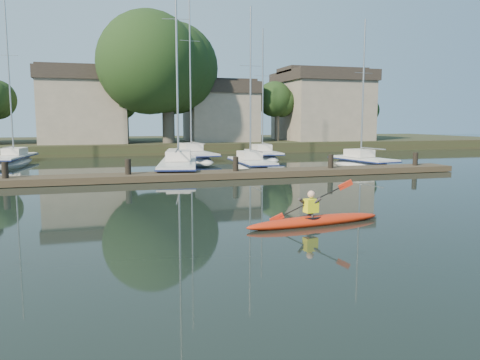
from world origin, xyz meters
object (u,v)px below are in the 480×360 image
object	(u,v)px
sailboat_2	(179,175)
dock	(184,176)
kayak	(314,219)
sailboat_4	(362,168)
sailboat_3	(251,170)
sailboat_6	(192,161)
sailboat_7	(263,160)
sailboat_5	(14,165)

from	to	relation	value
sailboat_2	dock	bearing A→B (deg)	-83.48
kayak	sailboat_4	xyz separation A→B (m)	(11.52, 16.47, -0.37)
sailboat_3	sailboat_6	xyz separation A→B (m)	(-2.47, 8.82, -0.02)
sailboat_6	sailboat_4	bearing A→B (deg)	-47.36
kayak	sailboat_3	world-z (taller)	sailboat_3
sailboat_2	sailboat_3	size ratio (longest dim) A/B	1.36
kayak	dock	size ratio (longest dim) A/B	0.14
kayak	dock	distance (m)	12.57
kayak	sailboat_7	distance (m)	26.29
sailboat_7	sailboat_6	bearing A→B (deg)	176.50
kayak	sailboat_2	size ratio (longest dim) A/B	0.30
sailboat_4	sailboat_5	distance (m)	26.36
kayak	sailboat_7	bearing A→B (deg)	67.17
sailboat_6	sailboat_2	bearing A→B (deg)	-110.54
sailboat_2	sailboat_4	world-z (taller)	sailboat_2
dock	sailboat_5	world-z (taller)	sailboat_5
sailboat_6	sailboat_3	bearing A→B (deg)	-79.53
sailboat_2	sailboat_5	bearing A→B (deg)	150.19
sailboat_2	sailboat_7	bearing A→B (deg)	56.75
sailboat_2	sailboat_7	xyz separation A→B (m)	(8.80, 9.03, 0.02)
sailboat_2	sailboat_5	xyz separation A→B (m)	(-11.26, 9.73, 0.03)
sailboat_5	sailboat_7	distance (m)	20.07
sailboat_6	dock	bearing A→B (deg)	-107.52
kayak	sailboat_6	size ratio (longest dim) A/B	0.29
dock	sailboat_2	world-z (taller)	sailboat_2
dock	sailboat_3	distance (m)	7.34
sailboat_6	sailboat_7	distance (m)	6.16
dock	sailboat_5	bearing A→B (deg)	128.72
sailboat_5	sailboat_4	bearing A→B (deg)	-13.81
sailboat_5	kayak	bearing A→B (deg)	-55.92
dock	sailboat_2	distance (m)	3.96
dock	sailboat_7	xyz separation A→B (m)	(9.11, 12.95, -0.39)
sailboat_7	sailboat_3	bearing A→B (deg)	-110.83
sailboat_2	sailboat_3	distance (m)	5.24
kayak	sailboat_6	bearing A→B (deg)	80.67
sailboat_6	sailboat_7	size ratio (longest dim) A/B	1.38
dock	sailboat_7	world-z (taller)	sailboat_7
kayak	sailboat_4	world-z (taller)	sailboat_4
dock	sailboat_6	world-z (taller)	sailboat_6
kayak	sailboat_7	world-z (taller)	sailboat_7
sailboat_3	sailboat_5	world-z (taller)	sailboat_5
dock	sailboat_3	size ratio (longest dim) A/B	2.84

